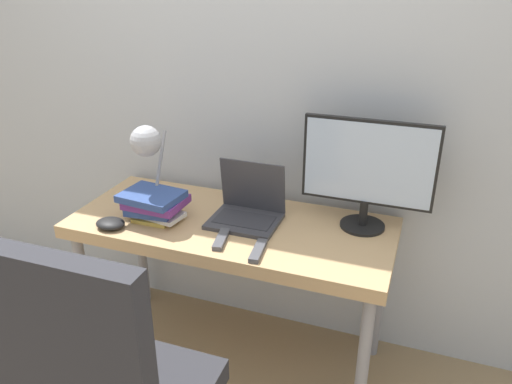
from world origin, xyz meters
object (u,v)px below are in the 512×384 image
(book_stack, at_px, (154,204))
(game_controller, at_px, (110,223))
(monitor, at_px, (368,169))
(laptop, at_px, (247,209))
(desk_lamp, at_px, (150,151))

(book_stack, relative_size, game_controller, 2.12)
(monitor, relative_size, book_stack, 2.00)
(laptop, relative_size, game_controller, 2.33)
(laptop, xyz_separation_m, desk_lamp, (-0.42, -0.10, 0.26))
(desk_lamp, height_order, game_controller, desk_lamp)
(laptop, height_order, desk_lamp, desk_lamp)
(desk_lamp, distance_m, game_controller, 0.36)
(monitor, xyz_separation_m, book_stack, (-0.89, -0.25, -0.20))
(monitor, distance_m, desk_lamp, 0.94)
(desk_lamp, bearing_deg, book_stack, -61.20)
(monitor, xyz_separation_m, game_controller, (-1.04, -0.39, -0.25))
(game_controller, bearing_deg, monitor, 20.64)
(laptop, bearing_deg, book_stack, -160.34)
(game_controller, bearing_deg, book_stack, 43.19)
(book_stack, distance_m, game_controller, 0.21)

